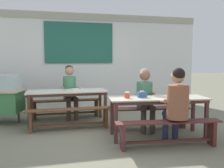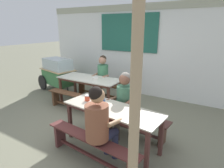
# 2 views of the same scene
# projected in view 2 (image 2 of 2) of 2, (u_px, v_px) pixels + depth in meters

# --- Properties ---
(ground_plane) EXTENTS (40.00, 40.00, 0.00)m
(ground_plane) POSITION_uv_depth(u_px,v_px,m) (86.00, 126.00, 4.24)
(ground_plane) COLOR slate
(backdrop_wall) EXTENTS (6.72, 0.23, 2.79)m
(backdrop_wall) POSITION_uv_depth(u_px,v_px,m) (137.00, 48.00, 6.02)
(backdrop_wall) COLOR white
(backdrop_wall) RESTS_ON ground_plane
(dining_table_far) EXTENTS (1.80, 0.76, 0.76)m
(dining_table_far) POSITION_uv_depth(u_px,v_px,m) (89.00, 81.00, 5.32)
(dining_table_far) COLOR silver
(dining_table_far) RESTS_ON ground_plane
(dining_table_near) EXTENTS (1.89, 0.82, 0.76)m
(dining_table_near) POSITION_uv_depth(u_px,v_px,m) (112.00, 112.00, 3.37)
(dining_table_near) COLOR beige
(dining_table_near) RESTS_ON ground_plane
(bench_far_back) EXTENTS (1.78, 0.29, 0.45)m
(bench_far_back) POSITION_uv_depth(u_px,v_px,m) (101.00, 88.00, 5.90)
(bench_far_back) COLOR #57381A
(bench_far_back) RESTS_ON ground_plane
(bench_far_front) EXTENTS (1.78, 0.27, 0.45)m
(bench_far_front) POSITION_uv_depth(u_px,v_px,m) (77.00, 100.00, 4.96)
(bench_far_front) COLOR brown
(bench_far_front) RESTS_ON ground_plane
(bench_near_back) EXTENTS (1.74, 0.48, 0.45)m
(bench_near_back) POSITION_uv_depth(u_px,v_px,m) (129.00, 119.00, 3.91)
(bench_near_back) COLOR #52302B
(bench_near_back) RESTS_ON ground_plane
(bench_near_front) EXTENTS (1.80, 0.42, 0.45)m
(bench_near_front) POSITION_uv_depth(u_px,v_px,m) (91.00, 146.00, 3.04)
(bench_near_front) COLOR #542825
(bench_near_front) RESTS_ON ground_plane
(food_cart) EXTENTS (1.67, 1.01, 1.11)m
(food_cart) POSITION_uv_depth(u_px,v_px,m) (58.00, 72.00, 6.44)
(food_cart) COLOR #3D7D45
(food_cart) RESTS_ON ground_plane
(person_right_near_table) EXTENTS (0.48, 0.59, 1.28)m
(person_right_near_table) POSITION_uv_depth(u_px,v_px,m) (123.00, 99.00, 3.80)
(person_right_near_table) COLOR #413730
(person_right_near_table) RESTS_ON ground_plane
(person_near_front) EXTENTS (0.50, 0.57, 1.33)m
(person_near_front) POSITION_uv_depth(u_px,v_px,m) (99.00, 121.00, 2.86)
(person_near_front) COLOR #292D49
(person_near_front) RESTS_ON ground_plane
(person_center_facing) EXTENTS (0.46, 0.58, 1.33)m
(person_center_facing) POSITION_uv_depth(u_px,v_px,m) (102.00, 75.00, 5.67)
(person_center_facing) COLOR #483227
(person_center_facing) RESTS_ON ground_plane
(tissue_box) EXTENTS (0.16, 0.10, 0.12)m
(tissue_box) POSITION_uv_depth(u_px,v_px,m) (100.00, 101.00, 3.52)
(tissue_box) COLOR #325793
(tissue_box) RESTS_ON dining_table_near
(condiment_jar) EXTENTS (0.10, 0.10, 0.11)m
(condiment_jar) POSITION_uv_depth(u_px,v_px,m) (87.00, 98.00, 3.66)
(condiment_jar) COLOR #D9462B
(condiment_jar) RESTS_ON dining_table_near
(soup_bowl) EXTENTS (0.18, 0.18, 0.04)m
(soup_bowl) POSITION_uv_depth(u_px,v_px,m) (95.00, 78.00, 5.23)
(soup_bowl) COLOR silver
(soup_bowl) RESTS_ON dining_table_far
(wooden_support_post) EXTENTS (0.11, 0.11, 2.42)m
(wooden_support_post) POSITION_uv_depth(u_px,v_px,m) (134.00, 123.00, 1.89)
(wooden_support_post) COLOR tan
(wooden_support_post) RESTS_ON ground_plane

